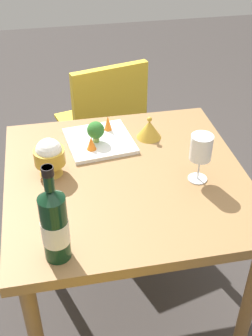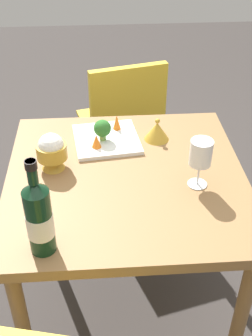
# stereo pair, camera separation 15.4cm
# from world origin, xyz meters

# --- Properties ---
(ground_plane) EXTENTS (8.00, 8.00, 0.00)m
(ground_plane) POSITION_xyz_m (0.00, 0.00, 0.00)
(ground_plane) COLOR #383330
(dining_table) EXTENTS (0.86, 0.86, 0.76)m
(dining_table) POSITION_xyz_m (0.00, 0.00, 0.66)
(dining_table) COLOR olive
(dining_table) RESTS_ON ground_plane
(chair_near_window) EXTENTS (0.48, 0.48, 0.85)m
(chair_near_window) POSITION_xyz_m (0.81, -0.05, 0.53)
(chair_near_window) COLOR gold
(chair_near_window) RESTS_ON ground_plane
(wine_bottle) EXTENTS (0.08, 0.08, 0.31)m
(wine_bottle) POSITION_xyz_m (-0.34, 0.26, 0.88)
(wine_bottle) COLOR black
(wine_bottle) RESTS_ON dining_table
(wine_glass) EXTENTS (0.08, 0.08, 0.18)m
(wine_glass) POSITION_xyz_m (-0.07, -0.24, 0.88)
(wine_glass) COLOR white
(wine_glass) RESTS_ON dining_table
(rice_bowl) EXTENTS (0.11, 0.11, 0.14)m
(rice_bowl) POSITION_xyz_m (0.06, 0.26, 0.83)
(rice_bowl) COLOR gold
(rice_bowl) RESTS_ON dining_table
(rice_bowl_lid) EXTENTS (0.10, 0.10, 0.09)m
(rice_bowl_lid) POSITION_xyz_m (0.23, -0.14, 0.79)
(rice_bowl_lid) COLOR gold
(rice_bowl_lid) RESTS_ON dining_table
(serving_plate) EXTENTS (0.28, 0.28, 0.02)m
(serving_plate) POSITION_xyz_m (0.23, 0.06, 0.76)
(serving_plate) COLOR white
(serving_plate) RESTS_ON dining_table
(broccoli_floret) EXTENTS (0.07, 0.07, 0.09)m
(broccoli_floret) POSITION_xyz_m (0.22, 0.08, 0.82)
(broccoli_floret) COLOR #729E4C
(broccoli_floret) RESTS_ON serving_plate
(carrot_garnish_left) EXTENTS (0.04, 0.04, 0.05)m
(carrot_garnish_left) POSITION_xyz_m (0.16, 0.10, 0.80)
(carrot_garnish_left) COLOR orange
(carrot_garnish_left) RESTS_ON serving_plate
(carrot_garnish_right) EXTENTS (0.03, 0.03, 0.06)m
(carrot_garnish_right) POSITION_xyz_m (0.29, 0.02, 0.80)
(carrot_garnish_right) COLOR orange
(carrot_garnish_right) RESTS_ON serving_plate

